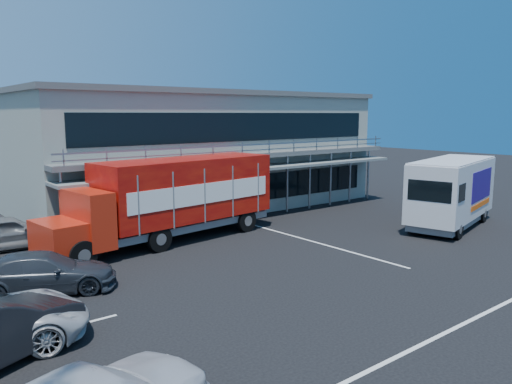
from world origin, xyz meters
TOP-DOWN VIEW (x-y plane):
  - ground at (0.00, 0.00)m, footprint 120.00×120.00m
  - building at (3.00, 14.94)m, footprint 22.40×12.00m
  - red_truck at (-2.98, 7.61)m, footprint 11.67×4.02m
  - white_van at (9.99, 1.03)m, footprint 7.72×4.23m
  - parked_car_d at (-9.83, 4.17)m, footprint 5.04×3.57m
  - parked_car_e at (-9.50, 10.80)m, footprint 4.58×2.05m

SIDE VIEW (x-z plane):
  - ground at x=0.00m, z-range 0.00..0.00m
  - parked_car_d at x=-9.83m, z-range 0.00..1.35m
  - parked_car_e at x=-9.50m, z-range 0.00..1.53m
  - white_van at x=9.99m, z-range 0.11..3.69m
  - red_truck at x=-2.98m, z-range 0.19..4.04m
  - building at x=3.00m, z-range 0.01..7.31m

